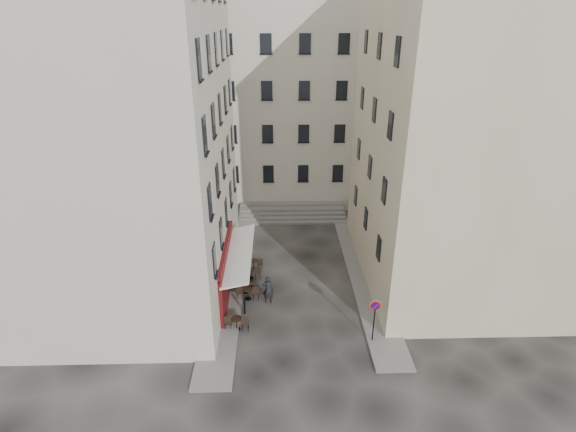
{
  "coord_description": "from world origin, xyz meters",
  "views": [
    {
      "loc": [
        -1.28,
        -22.75,
        16.2
      ],
      "look_at": [
        -0.57,
        4.0,
        4.02
      ],
      "focal_mm": 28.0,
      "sensor_mm": 36.0,
      "label": 1
    }
  ],
  "objects_px": {
    "bistro_table_a": "(237,322)",
    "pedestrian": "(268,289)",
    "bistro_table_b": "(248,292)",
    "no_parking_sign": "(375,313)"
  },
  "relations": [
    {
      "from": "no_parking_sign",
      "to": "bistro_table_a",
      "type": "distance_m",
      "value": 7.59
    },
    {
      "from": "bistro_table_a",
      "to": "pedestrian",
      "type": "distance_m",
      "value": 3.12
    },
    {
      "from": "no_parking_sign",
      "to": "pedestrian",
      "type": "distance_m",
      "value": 6.86
    },
    {
      "from": "no_parking_sign",
      "to": "bistro_table_b",
      "type": "distance_m",
      "value": 8.14
    },
    {
      "from": "bistro_table_a",
      "to": "bistro_table_b",
      "type": "relative_size",
      "value": 0.98
    },
    {
      "from": "bistro_table_a",
      "to": "bistro_table_b",
      "type": "bearing_deg",
      "value": 80.96
    },
    {
      "from": "no_parking_sign",
      "to": "bistro_table_b",
      "type": "height_order",
      "value": "no_parking_sign"
    },
    {
      "from": "pedestrian",
      "to": "bistro_table_b",
      "type": "bearing_deg",
      "value": -10.81
    },
    {
      "from": "bistro_table_a",
      "to": "bistro_table_b",
      "type": "xyz_separation_m",
      "value": [
        0.46,
        2.9,
        0.01
      ]
    },
    {
      "from": "no_parking_sign",
      "to": "bistro_table_a",
      "type": "height_order",
      "value": "no_parking_sign"
    }
  ]
}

